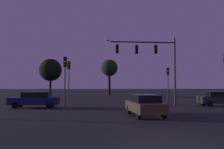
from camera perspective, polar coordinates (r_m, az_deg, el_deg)
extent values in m
plane|color=black|center=(33.30, 0.96, -6.18)|extent=(168.00, 168.00, 0.00)
cylinder|color=#232326|center=(26.12, 14.61, 0.67)|extent=(0.20, 0.20, 7.14)
cylinder|color=#232326|center=(25.54, 7.32, 7.58)|extent=(6.75, 0.29, 0.14)
ellipsoid|color=#F4EACC|center=(25.05, -1.01, 8.10)|extent=(0.56, 0.28, 0.16)
cylinder|color=#232326|center=(25.83, 10.27, 7.17)|extent=(0.05, 0.05, 0.28)
cube|color=black|center=(25.74, 10.28, 5.88)|extent=(0.31, 0.25, 0.90)
sphere|color=red|center=(25.92, 10.19, 6.45)|extent=(0.18, 0.18, 0.18)
sphere|color=#56380C|center=(25.88, 10.20, 5.83)|extent=(0.18, 0.18, 0.18)
sphere|color=#0C4219|center=(25.84, 10.20, 5.22)|extent=(0.18, 0.18, 0.18)
cylinder|color=#232326|center=(25.38, 5.82, 7.26)|extent=(0.05, 0.05, 0.33)
cube|color=black|center=(25.28, 5.82, 5.88)|extent=(0.31, 0.25, 0.90)
sphere|color=red|center=(25.46, 5.76, 6.46)|extent=(0.18, 0.18, 0.18)
sphere|color=#56380C|center=(25.42, 5.76, 5.84)|extent=(0.18, 0.18, 0.18)
sphere|color=#0C4219|center=(25.38, 5.77, 5.21)|extent=(0.18, 0.18, 0.18)
cylinder|color=#232326|center=(25.08, 1.23, 7.40)|extent=(0.05, 0.05, 0.30)
cube|color=black|center=(24.99, 1.23, 6.04)|extent=(0.31, 0.25, 0.90)
sphere|color=red|center=(25.17, 1.19, 6.63)|extent=(0.18, 0.18, 0.18)
sphere|color=#56380C|center=(25.13, 1.19, 6.00)|extent=(0.18, 0.18, 0.18)
sphere|color=#0C4219|center=(25.09, 1.19, 5.36)|extent=(0.18, 0.18, 0.18)
cylinder|color=#232326|center=(28.02, -10.17, -2.78)|extent=(0.12, 0.12, 4.00)
cube|color=black|center=(28.10, -10.13, 2.22)|extent=(0.31, 0.25, 0.90)
sphere|color=red|center=(27.99, -10.17, 2.81)|extent=(0.18, 0.18, 0.18)
sphere|color=#56380C|center=(27.96, -10.18, 2.24)|extent=(0.18, 0.18, 0.18)
sphere|color=#0C4219|center=(27.94, -10.18, 1.67)|extent=(0.18, 0.18, 0.18)
cylinder|color=#232326|center=(31.06, 13.07, -3.24)|extent=(0.12, 0.12, 3.42)
cube|color=black|center=(31.10, 13.03, 0.75)|extent=(0.32, 0.26, 0.90)
sphere|color=#4C0A0A|center=(30.98, 13.12, 1.28)|extent=(0.18, 0.18, 0.18)
sphere|color=#F9A319|center=(30.97, 13.12, 0.76)|extent=(0.18, 0.18, 0.18)
sphere|color=#0C4219|center=(30.95, 13.13, 0.25)|extent=(0.18, 0.18, 0.18)
cylinder|color=#232326|center=(21.54, -11.08, -3.24)|extent=(0.12, 0.12, 3.76)
cube|color=black|center=(21.62, -11.03, 2.94)|extent=(0.36, 0.33, 0.90)
sphere|color=#4C0A0A|center=(21.52, -10.94, 3.72)|extent=(0.18, 0.18, 0.18)
sphere|color=#F9A319|center=(21.49, -10.95, 2.97)|extent=(0.18, 0.18, 0.18)
sphere|color=#0C4219|center=(21.46, -10.95, 2.23)|extent=(0.18, 0.18, 0.18)
cube|color=#473828|center=(17.43, 7.73, -7.52)|extent=(2.27, 4.55, 0.68)
cube|color=black|center=(17.24, 7.86, -5.58)|extent=(1.82, 2.51, 0.52)
cylinder|color=black|center=(18.65, 3.94, -8.24)|extent=(0.26, 0.66, 0.64)
cylinder|color=black|center=(19.09, 8.93, -8.08)|extent=(0.26, 0.66, 0.64)
cylinder|color=black|center=(15.85, 6.29, -9.29)|extent=(0.26, 0.66, 0.64)
cylinder|color=black|center=(16.36, 12.06, -9.03)|extent=(0.26, 0.66, 0.64)
sphere|color=red|center=(15.12, 7.71, -7.94)|extent=(0.14, 0.14, 0.14)
sphere|color=red|center=(15.55, 12.42, -7.75)|extent=(0.14, 0.14, 0.14)
cube|color=#232328|center=(27.36, 24.10, -5.44)|extent=(4.33, 2.05, 0.68)
cube|color=black|center=(27.27, 23.79, -4.19)|extent=(2.37, 1.68, 0.52)
cylinder|color=black|center=(27.58, 20.76, -6.17)|extent=(0.65, 0.24, 0.64)
cylinder|color=black|center=(26.10, 22.03, -6.38)|extent=(0.65, 0.24, 0.64)
sphere|color=red|center=(27.14, 19.44, -5.32)|extent=(0.14, 0.14, 0.14)
sphere|color=red|center=(25.96, 20.38, -5.45)|extent=(0.14, 0.14, 0.14)
cube|color=#0F1947|center=(24.43, -17.85, -5.93)|extent=(4.65, 1.93, 0.68)
cube|color=black|center=(24.37, -17.48, -4.53)|extent=(2.53, 1.61, 0.52)
cylinder|color=black|center=(24.06, -21.81, -6.74)|extent=(0.65, 0.22, 0.64)
cylinder|color=black|center=(25.57, -20.83, -6.48)|extent=(0.65, 0.22, 0.64)
cylinder|color=black|center=(23.41, -14.61, -6.96)|extent=(0.65, 0.22, 0.64)
cylinder|color=black|center=(24.96, -14.05, -6.67)|extent=(0.65, 0.22, 0.64)
sphere|color=red|center=(23.43, -12.61, -5.90)|extent=(0.14, 0.14, 0.14)
sphere|color=red|center=(24.66, -12.27, -5.72)|extent=(0.14, 0.14, 0.14)
cylinder|color=black|center=(47.59, -14.35, -2.85)|extent=(0.43, 0.43, 3.48)
sphere|color=black|center=(47.67, -14.31, 1.05)|extent=(4.29, 4.29, 4.29)
cylinder|color=black|center=(48.42, -0.64, -2.39)|extent=(0.51, 0.51, 4.36)
sphere|color=black|center=(48.53, -0.64, 1.59)|extent=(3.38, 3.38, 3.38)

